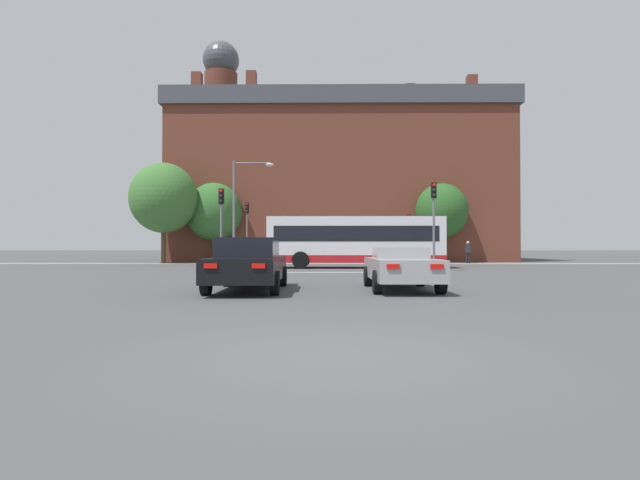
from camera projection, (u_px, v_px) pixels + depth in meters
ground_plane at (342, 355)px, 5.76m from camera, size 400.00×400.00×0.00m
stop_line_strip at (329, 272)px, 24.67m from camera, size 9.02×0.30×0.01m
far_pavement at (327, 264)px, 37.98m from camera, size 70.03×2.50×0.01m
brick_civic_building at (337, 182)px, 48.82m from camera, size 30.62×14.78×21.50m
car_saloon_left at (249, 264)px, 14.35m from camera, size 2.05×4.92×1.51m
car_roadster_right at (401, 268)px, 14.56m from camera, size 1.92×4.42×1.24m
bus_crossing_lead at (355, 241)px, 29.88m from camera, size 10.38×2.68×3.04m
traffic_light_near_right at (434, 212)px, 25.70m from camera, size 0.26×0.31×4.58m
traffic_light_far_right at (409, 230)px, 37.25m from camera, size 0.26×0.31×3.69m
traffic_light_near_left at (221, 216)px, 25.61m from camera, size 0.26×0.31×4.27m
traffic_light_far_left at (247, 223)px, 37.18m from camera, size 0.26×0.31×4.59m
street_lamp_junction at (242, 201)px, 30.41m from camera, size 2.52×0.36×6.54m
pedestrian_waiting at (403, 250)px, 38.09m from camera, size 0.42×0.27×1.74m
pedestrian_walking_east at (468, 250)px, 38.37m from camera, size 0.44×0.31×1.72m
tree_by_building at (442, 211)px, 40.95m from camera, size 4.28×4.28×6.49m
tree_kerbside at (214, 212)px, 41.18m from camera, size 4.57×4.57×6.57m
tree_distant at (164, 198)px, 38.99m from camera, size 5.23×5.23×7.85m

